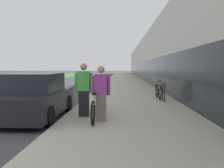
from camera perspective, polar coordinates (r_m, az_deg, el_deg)
sidewalk_slab at (r=26.03m, az=2.94°, el=0.32°), size 4.32×70.00×0.10m
storefront_facade at (r=34.80m, az=14.78°, el=5.30°), size 10.01×70.00×5.22m
lawn_strip at (r=32.52m, az=-20.28°, el=0.73°), size 7.32×70.00×0.03m
tandem_bicycle at (r=7.60m, az=-3.60°, el=-5.21°), size 0.52×2.49×0.85m
person_rider at (r=7.22m, az=-2.53°, el=-2.17°), size 0.54×0.21×1.60m
person_bystander at (r=7.95m, az=-6.46°, el=-1.33°), size 0.57×0.22×1.69m
bike_rack_hoop at (r=11.62m, az=11.72°, el=-1.40°), size 0.05×0.60×0.84m
cruiser_bike_nearest at (r=12.48m, az=10.56°, el=-1.59°), size 0.52×1.78×0.93m
parked_sedan_curbside at (r=8.60m, az=-17.08°, el=-3.01°), size 1.80×4.07×1.46m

